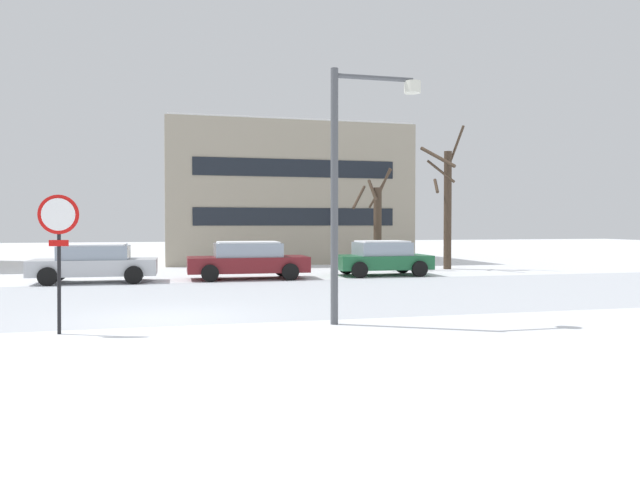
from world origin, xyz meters
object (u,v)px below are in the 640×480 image
(stop_sign, at_px, (59,236))
(parked_car_green, at_px, (382,258))
(street_lamp, at_px, (352,166))
(parked_car_maroon, at_px, (248,260))
(parked_car_silver, at_px, (95,263))

(stop_sign, relative_size, parked_car_green, 0.69)
(stop_sign, distance_m, street_lamp, 6.00)
(stop_sign, distance_m, parked_car_maroon, 12.02)
(street_lamp, distance_m, parked_car_maroon, 11.40)
(stop_sign, xyz_separation_m, parked_car_silver, (-0.47, 10.75, -1.16))
(street_lamp, height_order, parked_car_green, street_lamp)
(street_lamp, xyz_separation_m, parked_car_green, (4.79, 11.32, -2.60))
(stop_sign, distance_m, parked_car_green, 15.38)
(stop_sign, bearing_deg, parked_car_green, 46.28)
(stop_sign, bearing_deg, street_lamp, -2.28)
(street_lamp, bearing_deg, parked_car_silver, 119.76)
(stop_sign, height_order, parked_car_green, stop_sign)
(stop_sign, xyz_separation_m, street_lamp, (5.81, -0.23, 1.45))
(parked_car_silver, bearing_deg, stop_sign, -87.51)
(parked_car_silver, bearing_deg, street_lamp, -60.24)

